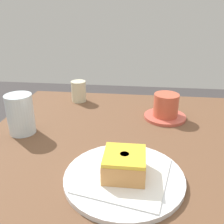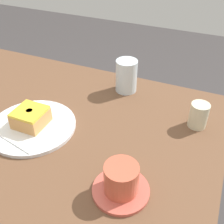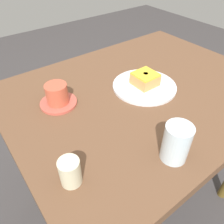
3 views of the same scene
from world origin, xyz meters
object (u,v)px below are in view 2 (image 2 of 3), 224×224
(plate_glazed_square, at_px, (33,126))
(sugar_jar, at_px, (199,115))
(water_glass, at_px, (126,76))
(donut_glazed_square, at_px, (31,117))
(coffee_cup, at_px, (121,181))

(plate_glazed_square, height_order, sugar_jar, sugar_jar)
(water_glass, bearing_deg, sugar_jar, 158.90)
(donut_glazed_square, xyz_separation_m, coffee_cup, (-0.30, 0.10, -0.00))
(donut_glazed_square, distance_m, coffee_cup, 0.32)
(water_glass, height_order, sugar_jar, water_glass)
(donut_glazed_square, relative_size, water_glass, 0.76)
(sugar_jar, bearing_deg, donut_glazed_square, 24.20)
(coffee_cup, bearing_deg, sugar_jar, -110.95)
(donut_glazed_square, relative_size, sugar_jar, 1.13)
(donut_glazed_square, height_order, coffee_cup, coffee_cup)
(donut_glazed_square, xyz_separation_m, sugar_jar, (-0.41, -0.19, -0.00))
(sugar_jar, bearing_deg, water_glass, -21.10)
(coffee_cup, bearing_deg, water_glass, -70.55)
(plate_glazed_square, xyz_separation_m, coffee_cup, (-0.30, 0.10, 0.03))
(plate_glazed_square, xyz_separation_m, water_glass, (-0.17, -0.28, 0.05))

